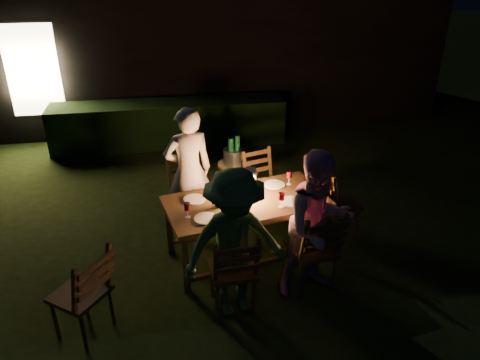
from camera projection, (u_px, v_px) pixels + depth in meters
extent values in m
plane|color=black|center=(224.00, 261.00, 5.53)|extent=(40.00, 40.00, 0.00)
cube|color=black|center=(185.00, 32.00, 10.24)|extent=(10.00, 4.00, 3.20)
cube|color=#FFE5B2|center=(33.00, 71.00, 8.20)|extent=(0.90, 0.06, 1.60)
cube|color=black|center=(169.00, 123.00, 8.57)|extent=(4.20, 0.70, 0.80)
cube|color=#432616|center=(247.00, 202.00, 5.31)|extent=(1.97, 1.25, 0.06)
cube|color=#432616|center=(186.00, 266.00, 4.92)|extent=(0.07, 0.07, 0.67)
cube|color=#432616|center=(170.00, 229.00, 5.54)|extent=(0.07, 0.07, 0.67)
cube|color=#432616|center=(324.00, 234.00, 5.45)|extent=(0.07, 0.07, 0.67)
cube|color=#432616|center=(295.00, 204.00, 6.07)|extent=(0.07, 0.07, 0.67)
cube|color=#432616|center=(232.00, 269.00, 4.67)|extent=(0.47, 0.45, 0.04)
cube|color=#432616|center=(236.00, 258.00, 4.38)|extent=(0.45, 0.18, 0.52)
cube|color=#432616|center=(312.00, 248.00, 4.95)|extent=(0.53, 0.52, 0.04)
cube|color=#432616|center=(323.00, 235.00, 4.64)|extent=(0.49, 0.23, 0.55)
cube|color=#432616|center=(192.00, 200.00, 5.92)|extent=(0.56, 0.54, 0.04)
cube|color=#432616|center=(185.00, 173.00, 5.94)|extent=(0.47, 0.28, 0.53)
cube|color=#432616|center=(264.00, 188.00, 6.25)|extent=(0.52, 0.51, 0.04)
cube|color=#432616|center=(258.00, 165.00, 6.27)|extent=(0.45, 0.26, 0.50)
cube|color=#432616|center=(339.00, 204.00, 5.84)|extent=(0.50, 0.51, 0.04)
cube|color=#432616|center=(328.00, 186.00, 5.65)|extent=(0.23, 0.46, 0.52)
cube|color=#432616|center=(80.00, 294.00, 4.33)|extent=(0.62, 0.63, 0.04)
cube|color=#432616|center=(91.00, 275.00, 4.11)|extent=(0.40, 0.46, 0.54)
imported|color=white|center=(189.00, 171.00, 5.81)|extent=(0.67, 0.51, 1.66)
imported|color=#C98AAD|center=(318.00, 225.00, 4.74)|extent=(0.89, 0.76, 1.62)
imported|color=#386733|center=(234.00, 245.00, 4.46)|extent=(1.12, 0.78, 1.59)
cube|color=white|center=(249.00, 196.00, 5.35)|extent=(0.15, 0.15, 0.03)
cube|color=white|center=(249.00, 171.00, 5.21)|extent=(0.16, 0.16, 0.03)
cylinder|color=#FF9E3F|center=(249.00, 187.00, 5.30)|extent=(0.09, 0.09, 0.18)
cylinder|color=white|center=(194.00, 199.00, 5.31)|extent=(0.25, 0.25, 0.01)
cylinder|color=white|center=(206.00, 218.00, 4.94)|extent=(0.25, 0.25, 0.01)
cylinder|color=white|center=(274.00, 185.00, 5.62)|extent=(0.25, 0.25, 0.01)
cylinder|color=white|center=(291.00, 202.00, 5.26)|extent=(0.25, 0.25, 0.01)
cylinder|color=#0F471E|center=(226.00, 193.00, 5.16)|extent=(0.07, 0.07, 0.28)
cube|color=red|center=(245.00, 216.00, 4.98)|extent=(0.18, 0.14, 0.01)
cube|color=red|center=(302.00, 203.00, 5.22)|extent=(0.18, 0.14, 0.01)
cube|color=black|center=(202.00, 224.00, 4.85)|extent=(0.14, 0.07, 0.01)
cylinder|color=olive|center=(234.00, 165.00, 6.51)|extent=(0.46, 0.46, 0.04)
cylinder|color=olive|center=(234.00, 184.00, 6.64)|extent=(0.05, 0.05, 0.60)
cylinder|color=#A5A8AD|center=(234.00, 156.00, 6.45)|extent=(0.30, 0.30, 0.22)
cylinder|color=#0F471E|center=(231.00, 154.00, 6.38)|extent=(0.07, 0.07, 0.32)
cylinder|color=#0F471E|center=(237.00, 152.00, 6.47)|extent=(0.07, 0.07, 0.32)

